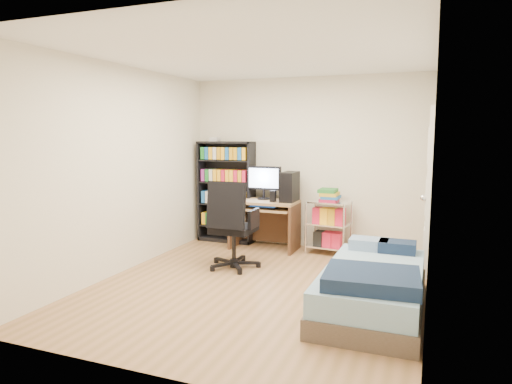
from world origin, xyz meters
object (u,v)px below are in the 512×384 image
at_px(media_shelf, 226,191).
at_px(computer_desk, 272,205).
at_px(office_chair, 232,241).
at_px(bed, 373,287).

distance_m(media_shelf, computer_desk, 0.85).
height_order(office_chair, bed, office_chair).
bearing_deg(office_chair, bed, -23.61).
distance_m(media_shelf, bed, 3.29).
distance_m(computer_desk, office_chair, 1.16).
xyz_separation_m(media_shelf, computer_desk, (0.82, -0.18, -0.15)).
xyz_separation_m(office_chair, bed, (1.82, -0.76, -0.12)).
bearing_deg(media_shelf, bed, -39.39).
bearing_deg(computer_desk, bed, -48.08).
bearing_deg(bed, computer_desk, 131.92).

